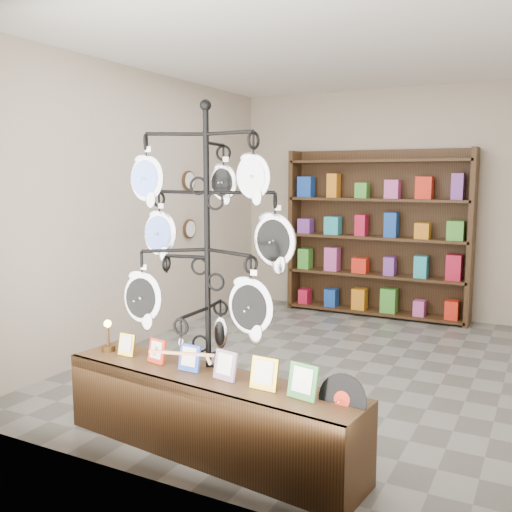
# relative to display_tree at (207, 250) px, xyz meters

# --- Properties ---
(ground) EXTENTS (5.00, 5.00, 0.00)m
(ground) POSITION_rel_display_tree_xyz_m (0.00, 1.89, -1.36)
(ground) COLOR slate
(ground) RESTS_ON ground
(room_envelope) EXTENTS (5.00, 5.00, 5.00)m
(room_envelope) POSITION_rel_display_tree_xyz_m (0.00, 1.89, 0.50)
(room_envelope) COLOR #AE9F8C
(room_envelope) RESTS_ON ground
(display_tree) EXTENTS (1.20, 1.14, 2.35)m
(display_tree) POSITION_rel_display_tree_xyz_m (0.00, 0.00, 0.00)
(display_tree) COLOR black
(display_tree) RESTS_ON ground
(front_shelf) EXTENTS (2.25, 0.70, 0.78)m
(front_shelf) POSITION_rel_display_tree_xyz_m (0.09, -0.15, -1.08)
(front_shelf) COLOR black
(front_shelf) RESTS_ON ground
(back_shelving) EXTENTS (2.42, 0.36, 2.20)m
(back_shelving) POSITION_rel_display_tree_xyz_m (0.00, 4.18, -0.33)
(back_shelving) COLOR black
(back_shelving) RESTS_ON ground
(wall_clocks) EXTENTS (0.03, 0.24, 0.84)m
(wall_clocks) POSITION_rel_display_tree_xyz_m (-1.97, 2.69, 0.14)
(wall_clocks) COLOR black
(wall_clocks) RESTS_ON ground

